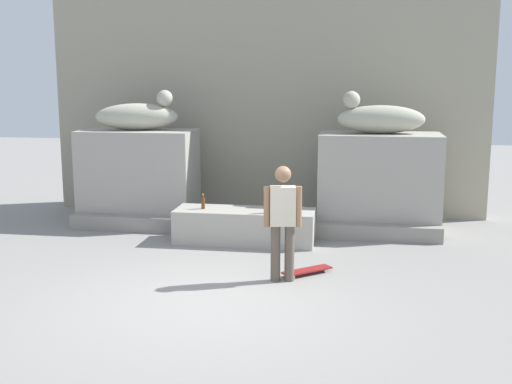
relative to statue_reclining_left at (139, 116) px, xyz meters
name	(u,v)px	position (x,y,z in m)	size (l,w,h in m)	color
ground_plane	(205,301)	(2.31, -4.24, -2.13)	(40.00, 40.00, 0.00)	gray
facade_wall	(267,88)	(2.31, 1.53, 0.50)	(9.11, 0.60, 5.26)	#9D9781
pedestal_left	(139,177)	(-0.04, -0.01, -1.21)	(2.23, 1.14, 1.85)	#A39E93
pedestal_right	(379,183)	(4.65, -0.01, -1.21)	(2.23, 1.14, 1.85)	#A39E93
statue_reclining_left	(139,116)	(0.00, 0.00, 0.00)	(1.68, 0.86, 0.78)	#B2B099
statue_reclining_right	(379,118)	(4.61, -0.01, 0.00)	(1.63, 0.65, 0.78)	#B2B099
ledge_block	(245,226)	(2.31, -1.22, -1.84)	(2.45, 0.80, 0.59)	#A39E93
skater	(283,218)	(3.21, -3.25, -1.21)	(0.53, 0.26, 1.67)	brown
skateboard	(307,270)	(3.54, -2.91, -2.07)	(0.74, 0.67, 0.08)	maroon
bottle_red	(268,205)	(2.75, -1.43, -1.41)	(0.07, 0.07, 0.33)	red
bottle_brown	(203,203)	(1.57, -1.25, -1.44)	(0.07, 0.07, 0.27)	#593314
stair_step	(250,226)	(2.31, -0.60, -1.99)	(6.91, 0.50, 0.28)	gray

